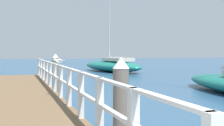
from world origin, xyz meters
TOP-DOWN VIEW (x-y plane):
  - pier_deck at (0.00, 9.28)m, footprint 2.40×18.56m
  - pier_railing at (1.12, 9.28)m, footprint 0.12×17.08m
  - dock_piling_near at (1.50, 3.86)m, footprint 0.29×0.29m
  - dock_piling_far at (1.50, 12.80)m, footprint 0.29×0.29m
  - seagull_foreground at (1.11, 8.86)m, footprint 0.44×0.26m
  - boat_3 at (8.64, 26.42)m, footprint 5.07×9.29m

SIDE VIEW (x-z plane):
  - pier_deck at x=0.00m, z-range 0.00..0.47m
  - boat_3 at x=8.64m, z-range -4.99..6.15m
  - dock_piling_near at x=1.50m, z-range 0.01..1.86m
  - dock_piling_far at x=1.50m, z-range 0.01..1.86m
  - pier_railing at x=1.12m, z-range 0.59..1.62m
  - seagull_foreground at x=1.11m, z-range 1.53..1.75m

